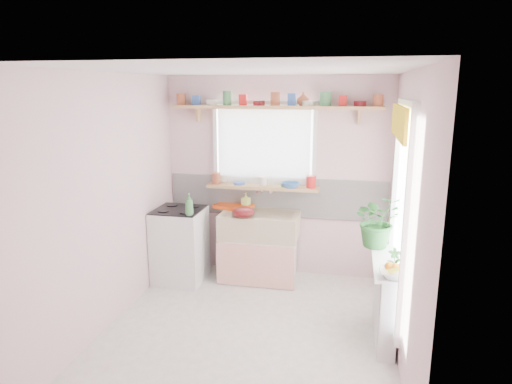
# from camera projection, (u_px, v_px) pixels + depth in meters

# --- Properties ---
(room) EXTENTS (3.20, 3.20, 3.20)m
(room) POSITION_uv_depth(u_px,v_px,m) (326.00, 182.00, 4.86)
(room) COLOR white
(room) RESTS_ON ground
(sink_unit) EXTENTS (0.95, 0.65, 1.11)m
(sink_unit) POSITION_uv_depth(u_px,v_px,m) (260.00, 246.00, 5.65)
(sink_unit) COLOR white
(sink_unit) RESTS_ON ground
(cooker) EXTENTS (0.58, 0.58, 0.93)m
(cooker) POSITION_uv_depth(u_px,v_px,m) (180.00, 245.00, 5.61)
(cooker) COLOR white
(cooker) RESTS_ON ground
(radiator_ledge) EXTENTS (0.22, 0.95, 0.78)m
(radiator_ledge) POSITION_uv_depth(u_px,v_px,m) (385.00, 299.00, 4.32)
(radiator_ledge) COLOR white
(radiator_ledge) RESTS_ON ground
(windowsill) EXTENTS (1.40, 0.22, 0.04)m
(windowsill) POSITION_uv_depth(u_px,v_px,m) (263.00, 187.00, 5.67)
(windowsill) COLOR tan
(windowsill) RESTS_ON room
(pine_shelf) EXTENTS (2.52, 0.24, 0.04)m
(pine_shelf) POSITION_uv_depth(u_px,v_px,m) (275.00, 107.00, 5.41)
(pine_shelf) COLOR tan
(pine_shelf) RESTS_ON room
(shelf_crockery) EXTENTS (2.47, 0.11, 0.12)m
(shelf_crockery) POSITION_uv_depth(u_px,v_px,m) (274.00, 101.00, 5.40)
(shelf_crockery) COLOR #A55133
(shelf_crockery) RESTS_ON pine_shelf
(sill_crockery) EXTENTS (1.35, 0.11, 0.12)m
(sill_crockery) POSITION_uv_depth(u_px,v_px,m) (263.00, 181.00, 5.65)
(sill_crockery) COLOR #A55133
(sill_crockery) RESTS_ON windowsill
(dish_tray) EXTENTS (0.52, 0.45, 0.04)m
(dish_tray) POSITION_uv_depth(u_px,v_px,m) (234.00, 206.00, 5.83)
(dish_tray) COLOR #E94F14
(dish_tray) RESTS_ON sink_unit
(colander) EXTENTS (0.27, 0.27, 0.12)m
(colander) POSITION_uv_depth(u_px,v_px,m) (243.00, 212.00, 5.39)
(colander) COLOR #5A0F12
(colander) RESTS_ON sink_unit
(jade_plant) EXTENTS (0.61, 0.57, 0.55)m
(jade_plant) POSITION_uv_depth(u_px,v_px,m) (378.00, 220.00, 4.58)
(jade_plant) COLOR #2A6B2C
(jade_plant) RESTS_ON radiator_ledge
(fruit_bowl) EXTENTS (0.27, 0.27, 0.07)m
(fruit_bowl) POSITION_uv_depth(u_px,v_px,m) (395.00, 274.00, 3.87)
(fruit_bowl) COLOR silver
(fruit_bowl) RESTS_ON radiator_ledge
(herb_pot) EXTENTS (0.13, 0.10, 0.22)m
(herb_pot) POSITION_uv_depth(u_px,v_px,m) (395.00, 261.00, 3.95)
(herb_pot) COLOR #2D692A
(herb_pot) RESTS_ON radiator_ledge
(soap_bottle_sink) EXTENTS (0.11, 0.12, 0.20)m
(soap_bottle_sink) POSITION_uv_depth(u_px,v_px,m) (246.00, 200.00, 5.78)
(soap_bottle_sink) COLOR #D7ED69
(soap_bottle_sink) RESTS_ON sink_unit
(sill_cup) EXTENTS (0.13, 0.13, 0.10)m
(sill_cup) POSITION_uv_depth(u_px,v_px,m) (223.00, 179.00, 5.82)
(sill_cup) COLOR beige
(sill_cup) RESTS_ON windowsill
(sill_bowl) EXTENTS (0.28, 0.28, 0.07)m
(sill_bowl) POSITION_uv_depth(u_px,v_px,m) (290.00, 185.00, 5.53)
(sill_bowl) COLOR #376BB4
(sill_bowl) RESTS_ON windowsill
(shelf_vase) EXTENTS (0.19, 0.19, 0.16)m
(shelf_vase) POSITION_uv_depth(u_px,v_px,m) (303.00, 99.00, 5.38)
(shelf_vase) COLOR #AD5535
(shelf_vase) RESTS_ON pine_shelf
(cooker_bottle) EXTENTS (0.12, 0.12, 0.25)m
(cooker_bottle) POSITION_uv_depth(u_px,v_px,m) (189.00, 204.00, 5.22)
(cooker_bottle) COLOR #418345
(cooker_bottle) RESTS_ON cooker
(fruit) EXTENTS (0.20, 0.14, 0.10)m
(fruit) POSITION_uv_depth(u_px,v_px,m) (396.00, 267.00, 3.86)
(fruit) COLOR orange
(fruit) RESTS_ON fruit_bowl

